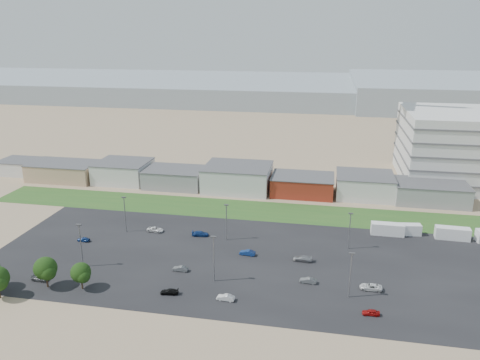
% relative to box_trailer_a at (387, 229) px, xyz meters
% --- Properties ---
extents(ground, '(700.00, 700.00, 0.00)m').
position_rel_box_trailer_a_xyz_m(ground, '(-40.17, -41.14, -1.59)').
color(ground, '#917B5C').
rests_on(ground, ground).
extents(parking_lot, '(120.00, 50.00, 0.01)m').
position_rel_box_trailer_a_xyz_m(parking_lot, '(-35.17, -21.14, -1.58)').
color(parking_lot, black).
rests_on(parking_lot, ground).
extents(grass_strip, '(160.00, 16.00, 0.02)m').
position_rel_box_trailer_a_xyz_m(grass_strip, '(-40.17, 10.86, -1.58)').
color(grass_strip, '#295520').
rests_on(grass_strip, ground).
extents(hills_backdrop, '(700.00, 200.00, 9.00)m').
position_rel_box_trailer_a_xyz_m(hills_backdrop, '(-0.17, 273.86, 2.91)').
color(hills_backdrop, gray).
rests_on(hills_backdrop, ground).
extents(building_row, '(170.00, 20.00, 8.00)m').
position_rel_box_trailer_a_xyz_m(building_row, '(-57.17, 29.86, 2.41)').
color(building_row, silver).
rests_on(building_row, ground).
extents(box_trailer_a, '(8.47, 2.68, 3.17)m').
position_rel_box_trailer_a_xyz_m(box_trailer_a, '(0.00, 0.00, 0.00)').
color(box_trailer_a, silver).
rests_on(box_trailer_a, ground).
extents(box_trailer_b, '(7.99, 3.42, 2.90)m').
position_rel_box_trailer_a_xyz_m(box_trailer_b, '(4.79, 1.04, -0.14)').
color(box_trailer_b, silver).
rests_on(box_trailer_b, ground).
extents(box_trailer_c, '(8.59, 2.98, 3.18)m').
position_rel_box_trailer_a_xyz_m(box_trailer_c, '(16.22, 0.32, 0.01)').
color(box_trailer_c, silver).
rests_on(box_trailer_c, ground).
extents(tree_right, '(5.13, 5.13, 7.69)m').
position_rel_box_trailer_a_xyz_m(tree_right, '(-73.11, -41.10, 2.26)').
color(tree_right, black).
rests_on(tree_right, ground).
extents(tree_near, '(4.46, 4.46, 6.70)m').
position_rel_box_trailer_a_xyz_m(tree_near, '(-65.55, -40.40, 1.76)').
color(tree_near, black).
rests_on(tree_near, ground).
extents(lightpole_front_l, '(1.23, 0.51, 10.43)m').
position_rel_box_trailer_a_xyz_m(lightpole_front_l, '(-70.30, -31.35, 3.63)').
color(lightpole_front_l, slate).
rests_on(lightpole_front_l, ground).
extents(lightpole_front_m, '(1.23, 0.51, 10.50)m').
position_rel_box_trailer_a_xyz_m(lightpole_front_m, '(-39.23, -32.11, 3.66)').
color(lightpole_front_m, slate).
rests_on(lightpole_front_m, ground).
extents(lightpole_front_r, '(1.16, 0.48, 9.88)m').
position_rel_box_trailer_a_xyz_m(lightpole_front_r, '(-10.92, -33.27, 3.35)').
color(lightpole_front_r, slate).
rests_on(lightpole_front_r, ground).
extents(lightpole_back_l, '(1.16, 0.48, 9.87)m').
position_rel_box_trailer_a_xyz_m(lightpole_back_l, '(-68.75, -11.04, 3.35)').
color(lightpole_back_l, slate).
rests_on(lightpole_back_l, ground).
extents(lightpole_back_m, '(1.14, 0.47, 9.67)m').
position_rel_box_trailer_a_xyz_m(lightpole_back_m, '(-41.12, -11.03, 3.25)').
color(lightpole_back_m, slate).
rests_on(lightpole_back_m, ground).
extents(lightpole_back_r, '(1.11, 0.46, 9.44)m').
position_rel_box_trailer_a_xyz_m(lightpole_back_r, '(-10.35, -10.56, 3.14)').
color(lightpole_back_r, slate).
rests_on(lightpole_back_r, ground).
extents(parked_car_0, '(4.69, 2.29, 1.28)m').
position_rel_box_trailer_a_xyz_m(parked_car_0, '(-6.33, -29.48, -0.94)').
color(parked_car_0, silver).
rests_on(parked_car_0, ground).
extents(parked_car_1, '(3.69, 1.49, 1.19)m').
position_rel_box_trailer_a_xyz_m(parked_car_1, '(-19.32, -29.16, -0.99)').
color(parked_car_1, '#595B5E').
rests_on(parked_car_1, ground).
extents(parked_car_2, '(3.36, 1.46, 1.13)m').
position_rel_box_trailer_a_xyz_m(parked_car_2, '(-6.99, -38.92, -1.02)').
color(parked_car_2, '#9B0F0E').
rests_on(parked_car_2, ground).
extents(parked_car_3, '(3.89, 1.91, 1.09)m').
position_rel_box_trailer_a_xyz_m(parked_car_3, '(-47.00, -38.96, -1.04)').
color(parked_car_3, black).
rests_on(parked_car_3, ground).
extents(parked_car_4, '(3.58, 1.31, 1.17)m').
position_rel_box_trailer_a_xyz_m(parked_car_4, '(-47.76, -29.23, -1.00)').
color(parked_car_4, '#595B5E').
rests_on(parked_car_4, ground).
extents(parked_car_5, '(3.32, 1.48, 1.11)m').
position_rel_box_trailer_a_xyz_m(parked_car_5, '(-76.94, -18.93, -1.03)').
color(parked_car_5, navy).
rests_on(parked_car_5, ground).
extents(parked_car_6, '(4.59, 2.34, 1.28)m').
position_rel_box_trailer_a_xyz_m(parked_car_6, '(-48.42, -10.09, -0.95)').
color(parked_car_6, navy).
rests_on(parked_car_6, ground).
extents(parked_car_7, '(3.97, 1.77, 1.27)m').
position_rel_box_trailer_a_xyz_m(parked_car_7, '(-34.33, -18.68, -0.95)').
color(parked_car_7, navy).
rests_on(parked_car_7, ground).
extents(parked_car_9, '(4.61, 2.44, 1.24)m').
position_rel_box_trailer_a_xyz_m(parked_car_9, '(-61.06, -9.65, -0.97)').
color(parked_car_9, silver).
rests_on(parked_car_9, ground).
extents(parked_car_10, '(3.96, 1.82, 1.12)m').
position_rel_box_trailer_a_xyz_m(parked_car_10, '(-76.26, -39.05, -1.03)').
color(parked_car_10, '#595B5E').
rests_on(parked_car_10, ground).
extents(parked_car_12, '(4.66, 2.15, 1.32)m').
position_rel_box_trailer_a_xyz_m(parked_car_12, '(-21.12, -19.26, -0.93)').
color(parked_car_12, '#A5A5AA').
rests_on(parked_car_12, ground).
extents(parked_car_13, '(3.72, 1.55, 1.20)m').
position_rel_box_trailer_a_xyz_m(parked_car_13, '(-35.16, -39.05, -0.99)').
color(parked_car_13, silver).
rests_on(parked_car_13, ground).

